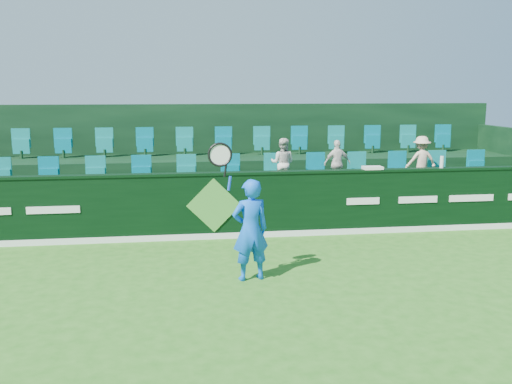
{
  "coord_description": "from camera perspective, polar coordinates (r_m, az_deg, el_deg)",
  "views": [
    {
      "loc": [
        -0.72,
        -7.29,
        3.0
      ],
      "look_at": [
        0.7,
        2.8,
        1.15
      ],
      "focal_mm": 40.0,
      "sensor_mm": 36.0,
      "label": 1
    }
  ],
  "objects": [
    {
      "name": "ground",
      "position": [
        7.92,
        -2.22,
        -11.99
      ],
      "size": [
        60.0,
        60.0,
        0.0
      ],
      "primitive_type": "plane",
      "color": "#286919",
      "rests_on": "ground"
    },
    {
      "name": "spectator_right",
      "position": [
        13.72,
        16.19,
        3.04
      ],
      "size": [
        0.74,
        0.44,
        1.13
      ],
      "primitive_type": "imported",
      "rotation": [
        0.0,
        0.0,
        3.12
      ],
      "color": "beige",
      "rests_on": "stand_tier_front"
    },
    {
      "name": "spectator_middle",
      "position": [
        13.03,
        8.12,
        2.84
      ],
      "size": [
        0.64,
        0.31,
        1.07
      ],
      "primitive_type": "imported",
      "rotation": [
        0.0,
        0.0,
        3.23
      ],
      "color": "silver",
      "rests_on": "stand_tier_front"
    },
    {
      "name": "drinks_bottle",
      "position": [
        12.68,
        18.08,
        2.88
      ],
      "size": [
        0.08,
        0.08,
        0.25
      ],
      "primitive_type": "cylinder",
      "color": "silver",
      "rests_on": "sponsor_hoarding"
    },
    {
      "name": "stand_tier_back",
      "position": [
        14.5,
        -5.06,
        0.93
      ],
      "size": [
        16.0,
        1.8,
        1.3
      ],
      "primitive_type": "cube",
      "color": "black",
      "rests_on": "ground"
    },
    {
      "name": "stand_tier_front",
      "position": [
        12.68,
        -4.58,
        -1.57
      ],
      "size": [
        16.0,
        2.0,
        0.8
      ],
      "primitive_type": "cube",
      "color": "black",
      "rests_on": "ground"
    },
    {
      "name": "tennis_player",
      "position": [
        8.98,
        -0.61,
        -3.69
      ],
      "size": [
        1.02,
        0.5,
        2.23
      ],
      "color": "blue",
      "rests_on": "ground"
    },
    {
      "name": "seat_row_back",
      "position": [
        14.68,
        -5.18,
        4.78
      ],
      "size": [
        13.5,
        0.5,
        0.6
      ],
      "primitive_type": "cube",
      "color": "#0F7C79",
      "rests_on": "stand_tier_back"
    },
    {
      "name": "spectator_left",
      "position": [
        12.74,
        2.67,
        2.89
      ],
      "size": [
        0.66,
        0.6,
        1.12
      ],
      "primitive_type": "imported",
      "rotation": [
        0.0,
        0.0,
        2.77
      ],
      "color": "silver",
      "rests_on": "stand_tier_front"
    },
    {
      "name": "seat_row_front",
      "position": [
        12.95,
        -4.73,
        1.82
      ],
      "size": [
        13.5,
        0.5,
        0.6
      ],
      "primitive_type": "cube",
      "color": "#0F7C79",
      "rests_on": "stand_tier_front"
    },
    {
      "name": "stand_rear",
      "position": [
        14.86,
        -5.18,
        3.36
      ],
      "size": [
        16.0,
        4.1,
        2.6
      ],
      "color": "black",
      "rests_on": "ground"
    },
    {
      "name": "sponsor_hoarding",
      "position": [
        11.55,
        -4.25,
        -1.35
      ],
      "size": [
        16.0,
        0.25,
        1.35
      ],
      "color": "black",
      "rests_on": "ground"
    },
    {
      "name": "towel",
      "position": [
        12.1,
        11.57,
        2.39
      ],
      "size": [
        0.4,
        0.26,
        0.06
      ],
      "primitive_type": "cube",
      "color": "silver",
      "rests_on": "sponsor_hoarding"
    }
  ]
}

